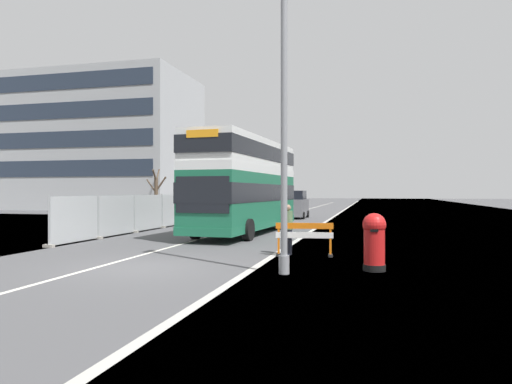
% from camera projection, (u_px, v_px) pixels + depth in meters
% --- Properties ---
extents(ground, '(140.00, 280.00, 0.10)m').
position_uv_depth(ground, '(162.00, 270.00, 13.52)').
color(ground, '#4C4C4F').
extents(double_decker_bus, '(3.32, 11.54, 4.94)m').
position_uv_depth(double_decker_bus, '(246.00, 184.00, 24.66)').
color(double_decker_bus, '#196042').
rests_on(double_decker_bus, ground).
extents(lamppost_foreground, '(0.29, 0.70, 9.40)m').
position_uv_depth(lamppost_foreground, '(284.00, 108.00, 12.53)').
color(lamppost_foreground, gray).
rests_on(lamppost_foreground, ground).
extents(red_pillar_postbox, '(0.65, 0.65, 1.62)m').
position_uv_depth(red_pillar_postbox, '(374.00, 239.00, 13.05)').
color(red_pillar_postbox, black).
rests_on(red_pillar_postbox, ground).
extents(roadworks_barrier, '(1.96, 0.70, 1.14)m').
position_uv_depth(roadworks_barrier, '(304.00, 235.00, 15.98)').
color(roadworks_barrier, orange).
rests_on(roadworks_barrier, ground).
extents(construction_site_fence, '(0.44, 27.40, 2.07)m').
position_uv_depth(construction_site_fence, '(184.00, 210.00, 31.63)').
color(construction_site_fence, '#A8AAAD').
rests_on(construction_site_fence, ground).
extents(car_oncoming_near, '(2.00, 4.12, 2.29)m').
position_uv_depth(car_oncoming_near, '(295.00, 205.00, 38.72)').
color(car_oncoming_near, slate).
rests_on(car_oncoming_near, ground).
extents(car_receding_mid, '(2.00, 4.36, 2.06)m').
position_uv_depth(car_receding_mid, '(266.00, 204.00, 46.95)').
color(car_receding_mid, silver).
rests_on(car_receding_mid, ground).
extents(bare_tree_far_verge_near, '(2.29, 2.65, 4.68)m').
position_uv_depth(bare_tree_far_verge_near, '(156.00, 191.00, 48.99)').
color(bare_tree_far_verge_near, '#4C3D2D').
rests_on(bare_tree_far_verge_near, ground).
extents(bare_tree_far_verge_mid, '(2.60, 2.88, 5.55)m').
position_uv_depth(bare_tree_far_verge_mid, '(198.00, 188.00, 58.10)').
color(bare_tree_far_verge_mid, '#4C3D2D').
rests_on(bare_tree_far_verge_mid, ground).
extents(bare_tree_far_verge_far, '(2.55, 2.71, 5.27)m').
position_uv_depth(bare_tree_far_verge_far, '(223.00, 188.00, 63.17)').
color(bare_tree_far_verge_far, '#4C3D2D').
rests_on(bare_tree_far_verge_far, ground).
extents(pedestrian_at_kerb, '(0.34, 0.34, 1.76)m').
position_uv_depth(pedestrian_at_kerb, '(288.00, 229.00, 16.40)').
color(pedestrian_at_kerb, '#2D3342').
rests_on(pedestrian_at_kerb, ground).
extents(backdrop_office_block, '(27.60, 13.98, 16.83)m').
position_uv_depth(backdrop_office_block, '(87.00, 144.00, 60.98)').
color(backdrop_office_block, '#9EA0A3').
rests_on(backdrop_office_block, ground).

